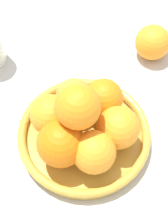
{
  "coord_description": "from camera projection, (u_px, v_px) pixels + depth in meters",
  "views": [
    {
      "loc": [
        -0.32,
        0.01,
        0.62
      ],
      "look_at": [
        0.0,
        0.0,
        0.1
      ],
      "focal_mm": 60.0,
      "sensor_mm": 36.0,
      "label": 1
    }
  ],
  "objects": [
    {
      "name": "orange_pile",
      "position": [
        82.0,
        122.0,
        0.63
      ],
      "size": [
        0.18,
        0.19,
        0.13
      ],
      "color": "orange",
      "rests_on": "fruit_bowl"
    },
    {
      "name": "stray_orange",
      "position": [
        153.0,
        42.0,
        0.77
      ],
      "size": [
        0.07,
        0.07,
        0.07
      ],
      "primitive_type": "sphere",
      "color": "orange",
      "rests_on": "ground_plane"
    },
    {
      "name": "fruit_bowl",
      "position": [
        84.0,
        135.0,
        0.69
      ],
      "size": [
        0.24,
        0.24,
        0.03
      ],
      "color": "gold",
      "rests_on": "ground_plane"
    },
    {
      "name": "ground_plane",
      "position": [
        84.0,
        139.0,
        0.7
      ],
      "size": [
        4.0,
        4.0,
        0.0
      ],
      "primitive_type": "plane",
      "color": "beige"
    }
  ]
}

